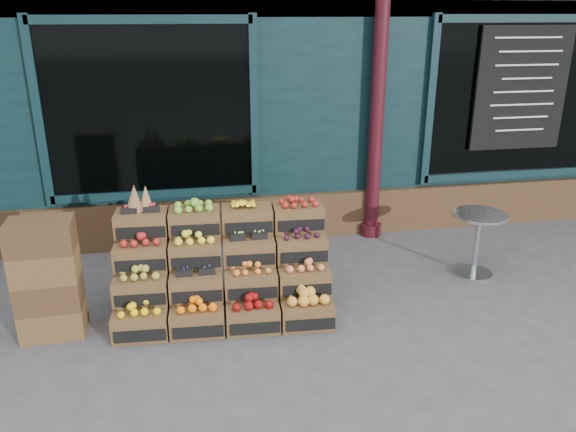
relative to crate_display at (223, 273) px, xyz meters
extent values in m
plane|color=#4B4B4E|center=(0.92, -0.40, -0.40)|extent=(60.00, 60.00, 0.00)
cube|color=black|center=(0.92, 4.80, 2.00)|extent=(12.00, 6.00, 4.80)
cube|color=black|center=(0.92, 1.85, 1.10)|extent=(12.00, 0.12, 3.00)
cube|color=#47301C|center=(0.92, 1.78, -0.10)|extent=(12.00, 0.18, 0.60)
cube|color=black|center=(-0.68, 1.78, 1.35)|extent=(2.40, 0.06, 2.00)
cube|color=black|center=(4.12, 1.78, 1.35)|extent=(2.40, 0.06, 2.00)
cylinder|color=#390D14|center=(2.12, 1.65, 1.20)|extent=(0.18, 0.18, 3.20)
cube|color=black|center=(4.12, 1.70, 1.50)|extent=(1.30, 0.04, 1.60)
cube|color=brown|center=(-0.81, -0.37, -0.27)|extent=(0.52, 0.38, 0.25)
cube|color=black|center=(-0.82, -0.56, -0.30)|extent=(0.46, 0.04, 0.11)
cube|color=yellow|center=(-0.81, -0.37, -0.11)|extent=(0.42, 0.29, 0.08)
cube|color=brown|center=(-0.28, -0.40, -0.27)|extent=(0.52, 0.38, 0.25)
cube|color=black|center=(-0.29, -0.59, -0.30)|extent=(0.46, 0.04, 0.11)
cube|color=orange|center=(-0.28, -0.40, -0.10)|extent=(0.42, 0.29, 0.09)
cube|color=brown|center=(0.24, -0.43, -0.27)|extent=(0.52, 0.38, 0.25)
cube|color=black|center=(0.23, -0.62, -0.30)|extent=(0.46, 0.04, 0.11)
cube|color=maroon|center=(0.24, -0.43, -0.10)|extent=(0.42, 0.29, 0.10)
cube|color=brown|center=(0.76, -0.47, -0.27)|extent=(0.52, 0.38, 0.25)
cube|color=black|center=(0.75, -0.65, -0.30)|extent=(0.46, 0.04, 0.11)
cube|color=gold|center=(0.76, -0.47, -0.09)|extent=(0.42, 0.29, 0.12)
cube|color=brown|center=(-0.79, -0.16, -0.02)|extent=(0.52, 0.38, 0.25)
cube|color=black|center=(-0.80, -0.34, -0.05)|extent=(0.46, 0.04, 0.11)
cube|color=#9D9D38|center=(-0.79, -0.16, 0.15)|extent=(0.42, 0.29, 0.09)
cube|color=brown|center=(-0.27, -0.19, -0.02)|extent=(0.52, 0.38, 0.25)
cube|color=black|center=(-0.28, -0.37, -0.05)|extent=(0.46, 0.04, 0.11)
cube|color=navy|center=(-0.27, -0.19, 0.12)|extent=(0.42, 0.29, 0.03)
cube|color=brown|center=(0.25, -0.22, -0.02)|extent=(0.52, 0.38, 0.25)
cube|color=black|center=(0.24, -0.41, -0.05)|extent=(0.46, 0.04, 0.11)
cube|color=orange|center=(0.25, -0.22, 0.14)|extent=(0.42, 0.29, 0.07)
cube|color=brown|center=(0.77, -0.25, -0.02)|extent=(0.52, 0.38, 0.25)
cube|color=black|center=(0.76, -0.44, -0.05)|extent=(0.46, 0.04, 0.11)
cube|color=#E87B48|center=(0.77, -0.25, 0.14)|extent=(0.42, 0.29, 0.08)
cube|color=brown|center=(-0.78, 0.06, 0.23)|extent=(0.52, 0.38, 0.25)
cube|color=black|center=(-0.79, -0.13, 0.20)|extent=(0.46, 0.04, 0.11)
cube|color=maroon|center=(-0.78, 0.06, 0.40)|extent=(0.42, 0.29, 0.09)
cube|color=brown|center=(-0.26, 0.02, 0.23)|extent=(0.52, 0.38, 0.25)
cube|color=black|center=(-0.27, -0.16, 0.20)|extent=(0.46, 0.04, 0.11)
cube|color=yellow|center=(-0.26, 0.02, 0.40)|extent=(0.42, 0.29, 0.09)
cube|color=brown|center=(0.27, -0.01, 0.23)|extent=(0.52, 0.38, 0.25)
cube|color=black|center=(0.25, -0.19, 0.20)|extent=(0.46, 0.04, 0.11)
cube|color=#8ED84A|center=(0.27, -0.01, 0.37)|extent=(0.42, 0.29, 0.03)
cube|color=brown|center=(0.79, -0.04, 0.23)|extent=(0.52, 0.38, 0.25)
cube|color=black|center=(0.78, -0.23, 0.20)|extent=(0.46, 0.04, 0.11)
cube|color=#310E23|center=(0.79, -0.04, 0.39)|extent=(0.42, 0.29, 0.06)
cube|color=brown|center=(-0.77, 0.27, 0.48)|extent=(0.52, 0.38, 0.25)
cube|color=black|center=(-0.78, 0.08, 0.46)|extent=(0.46, 0.04, 0.11)
cube|color=#B21B30|center=(-0.77, 0.27, 0.63)|extent=(0.42, 0.29, 0.03)
cube|color=brown|center=(-0.24, 0.24, 0.48)|extent=(0.52, 0.38, 0.25)
cube|color=black|center=(-0.25, 0.05, 0.46)|extent=(0.46, 0.04, 0.11)
cube|color=#74B932|center=(-0.24, 0.24, 0.65)|extent=(0.42, 0.29, 0.09)
cube|color=brown|center=(0.28, 0.20, 0.48)|extent=(0.52, 0.38, 0.25)
cube|color=black|center=(0.27, 0.02, 0.46)|extent=(0.46, 0.04, 0.11)
cube|color=yellow|center=(0.28, 0.20, 0.65)|extent=(0.42, 0.29, 0.08)
cube|color=brown|center=(0.80, 0.17, 0.48)|extent=(0.52, 0.38, 0.25)
cube|color=black|center=(0.79, -0.01, 0.46)|extent=(0.46, 0.04, 0.11)
cube|color=#A2231A|center=(0.80, 0.17, 0.65)|extent=(0.42, 0.29, 0.07)
cube|color=#47301C|center=(-0.01, -0.21, -0.27)|extent=(2.09, 0.48, 0.25)
cube|color=#47301C|center=(0.00, 0.01, -0.15)|extent=(2.09, 0.48, 0.50)
cube|color=#47301C|center=(0.02, 0.22, -0.02)|extent=(2.09, 0.48, 0.76)
cone|color=olive|center=(-0.81, 0.27, 0.75)|extent=(0.17, 0.17, 0.29)
cone|color=olive|center=(-0.71, 0.31, 0.73)|extent=(0.16, 0.16, 0.25)
cube|color=brown|center=(-1.61, -0.18, -0.26)|extent=(0.58, 0.41, 0.28)
cube|color=#47301C|center=(-1.61, -0.18, 0.03)|extent=(0.58, 0.41, 0.28)
cube|color=brown|center=(-1.61, -0.18, 0.31)|extent=(0.58, 0.41, 0.28)
cube|color=#47301C|center=(-1.61, -0.18, 0.59)|extent=(0.58, 0.41, 0.28)
cylinder|color=#B7BABE|center=(2.90, 0.25, -0.38)|extent=(0.44, 0.44, 0.03)
cylinder|color=#B7BABE|center=(2.90, 0.25, -0.03)|extent=(0.06, 0.06, 0.71)
cylinder|color=#B7BABE|center=(2.90, 0.25, 0.33)|extent=(0.59, 0.59, 0.03)
imported|color=#1B6129|center=(-1.02, 2.40, 0.50)|extent=(0.78, 0.67, 1.81)
camera|label=1|loc=(-0.30, -5.12, 2.47)|focal=35.00mm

